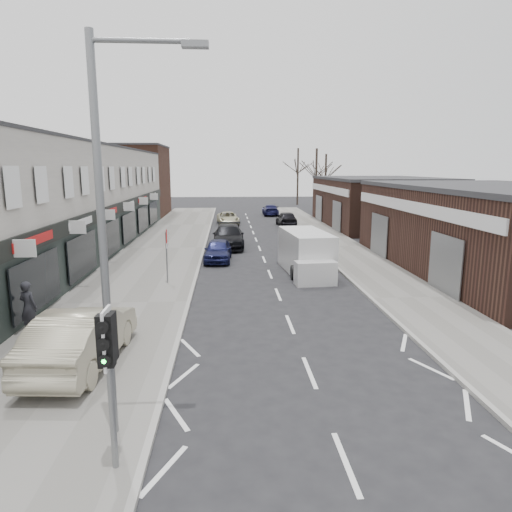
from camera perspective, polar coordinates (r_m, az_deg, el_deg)
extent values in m
plane|color=black|center=(11.54, 8.54, -18.43)|extent=(160.00, 160.00, 0.00)
cube|color=slate|center=(32.61, -11.48, 0.92)|extent=(5.50, 64.00, 0.12)
cube|color=slate|center=(33.27, 10.37, 1.16)|extent=(3.50, 64.00, 0.12)
cube|color=#BDB7AD|center=(31.47, -24.69, 6.19)|extent=(8.00, 41.00, 7.10)
cube|color=#482A1F|center=(55.98, -15.38, 8.94)|extent=(8.00, 10.00, 8.00)
cube|color=#39221A|center=(28.21, 27.99, 2.80)|extent=(10.00, 18.00, 4.50)
cube|color=#39221A|center=(46.35, 15.07, 6.43)|extent=(10.00, 16.00, 4.50)
cylinder|color=slate|center=(9.05, -17.67, -16.00)|extent=(0.12, 0.12, 3.00)
cube|color=silver|center=(8.63, -18.08, -9.76)|extent=(0.05, 0.55, 1.10)
cube|color=black|center=(8.52, -18.28, -10.04)|extent=(0.28, 0.22, 0.95)
sphere|color=#0CE533|center=(8.53, -18.36, -12.21)|extent=(0.18, 0.18, 0.18)
cube|color=black|center=(8.74, -17.88, -9.48)|extent=(0.26, 0.20, 0.90)
cylinder|color=slate|center=(9.46, -18.58, 1.12)|extent=(0.16, 0.16, 8.00)
cylinder|color=slate|center=(9.42, -14.31, 24.63)|extent=(1.80, 0.10, 0.10)
cube|color=slate|center=(9.30, -7.61, 24.73)|extent=(0.50, 0.22, 0.12)
cylinder|color=slate|center=(22.42, -11.10, -0.20)|extent=(0.07, 0.07, 2.50)
cube|color=white|center=(22.31, -11.03, 1.31)|extent=(0.04, 0.45, 0.25)
cube|color=silver|center=(25.06, 6.22, 0.54)|extent=(2.48, 5.09, 2.25)
cube|color=silver|center=(22.39, 7.44, -2.16)|extent=(2.05, 1.04, 1.18)
cylinder|color=black|center=(23.40, 4.69, -2.05)|extent=(0.24, 0.75, 0.75)
cylinder|color=black|center=(23.73, 9.07, -1.97)|extent=(0.24, 0.75, 0.75)
cylinder|color=black|center=(26.74, 3.64, -0.39)|extent=(0.24, 0.75, 0.75)
cylinder|color=black|center=(27.03, 7.49, -0.34)|extent=(0.24, 0.75, 0.75)
imported|color=#9F987F|center=(14.00, -20.99, -9.37)|extent=(2.15, 5.17, 1.66)
imported|color=black|center=(17.24, -26.58, -5.75)|extent=(0.77, 0.65, 1.81)
imported|color=#141740|center=(27.97, -4.78, 0.71)|extent=(1.75, 3.98, 1.33)
imported|color=black|center=(32.75, -3.47, 2.46)|extent=(2.30, 5.49, 1.58)
imported|color=#B0AD8D|center=(46.26, -3.52, 4.75)|extent=(2.41, 4.59, 1.23)
imported|color=white|center=(31.26, 6.07, 2.05)|extent=(1.82, 4.97, 1.63)
imported|color=black|center=(44.76, 3.82, 4.68)|extent=(1.77, 4.30, 1.46)
imported|color=#121339|center=(54.95, 1.82, 5.79)|extent=(1.91, 4.50, 1.30)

